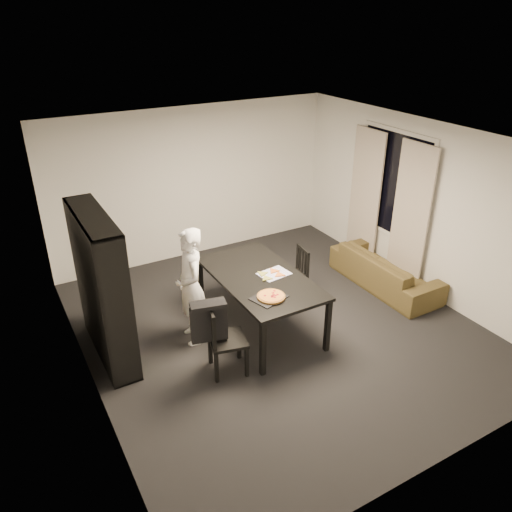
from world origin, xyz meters
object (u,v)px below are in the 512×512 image
bookshelf (102,288)px  baking_tray (269,298)px  chair_left (220,335)px  dining_table (260,281)px  chair_right (297,270)px  sofa (385,270)px  pepperoni_pizza (271,296)px  person (191,287)px

bookshelf → baking_tray: bookshelf is taller
chair_left → baking_tray: chair_left is taller
dining_table → baking_tray: (-0.18, -0.54, 0.08)m
chair_left → chair_right: size_ratio=1.12×
chair_left → sofa: size_ratio=0.49×
bookshelf → baking_tray: (1.77, -0.99, -0.15)m
chair_left → sofa: (3.18, 0.60, -0.25)m
sofa → pepperoni_pizza: bearing=102.8°
chair_right → baking_tray: chair_right is taller
chair_left → sofa: 3.25m
dining_table → pepperoni_pizza: size_ratio=5.45×
bookshelf → person: bearing=-14.2°
person → sofa: person is taller
pepperoni_pizza → chair_left: bearing=-176.4°
chair_right → sofa: chair_right is taller
pepperoni_pizza → dining_table: bearing=74.0°
person → baking_tray: bearing=52.8°
chair_left → pepperoni_pizza: (0.73, 0.05, 0.29)m
chair_left → person: (-0.02, 0.79, 0.27)m
pepperoni_pizza → baking_tray: bearing=146.5°
dining_table → sofa: 2.34m
baking_tray → pepperoni_pizza: (0.02, -0.02, 0.02)m
bookshelf → person: (1.04, -0.26, -0.15)m
person → pepperoni_pizza: bearing=53.1°
chair_left → pepperoni_pizza: size_ratio=2.65×
person → baking_tray: 1.03m
dining_table → pepperoni_pizza: 0.59m
bookshelf → chair_left: 1.55m
dining_table → pepperoni_pizza: pepperoni_pizza is taller
bookshelf → dining_table: size_ratio=1.00×
chair_right → sofa: (1.44, -0.38, -0.20)m
bookshelf → dining_table: bookshelf is taller
dining_table → person: bearing=168.2°
person → dining_table: bearing=86.1°
dining_table → person: (-0.91, 0.19, 0.07)m
dining_table → baking_tray: size_ratio=4.77×
bookshelf → chair_right: 2.85m
bookshelf → person: bookshelf is taller
bookshelf → chair_right: bearing=-1.5°
bookshelf → baking_tray: 2.03m
baking_tray → pepperoni_pizza: pepperoni_pizza is taller
dining_table → chair_left: 1.09m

